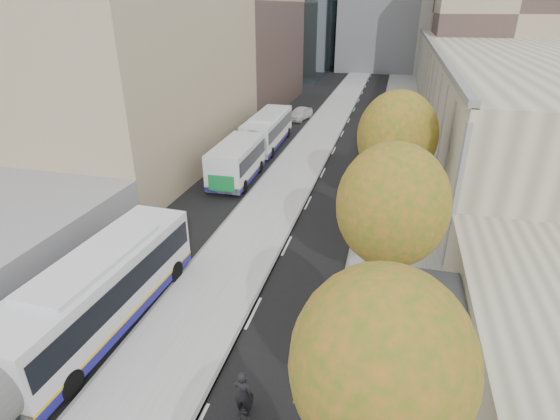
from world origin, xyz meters
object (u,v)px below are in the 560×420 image
(bus_far, at_px, (256,141))
(distant_car, at_px, (300,113))
(bus_near, at_px, (18,364))
(bus_shelter, at_px, (442,315))
(cyclist, at_px, (244,405))

(bus_far, distance_m, distant_car, 15.02)
(bus_near, bearing_deg, bus_far, 92.34)
(bus_shelter, height_order, bus_near, bus_near)
(bus_near, xyz_separation_m, cyclist, (7.22, 1.01, -0.88))
(bus_near, bearing_deg, cyclist, 9.73)
(cyclist, relative_size, distant_car, 0.50)
(bus_shelter, distance_m, cyclist, 7.44)
(bus_shelter, height_order, distant_car, bus_shelter)
(distant_car, bearing_deg, cyclist, -67.29)
(bus_far, relative_size, distant_car, 4.10)
(bus_shelter, xyz_separation_m, cyclist, (-5.94, -4.26, -1.39))
(bus_near, bearing_deg, bus_shelter, 23.56)
(bus_far, xyz_separation_m, distant_car, (0.54, 14.98, -0.86))
(bus_far, bearing_deg, bus_shelter, -59.04)
(bus_shelter, distance_m, bus_far, 24.93)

